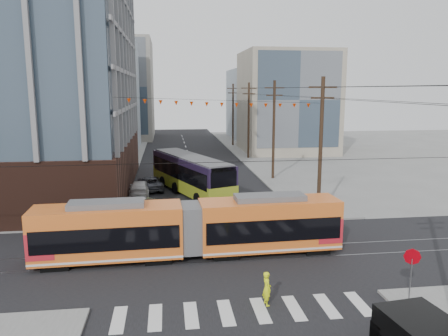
{
  "coord_description": "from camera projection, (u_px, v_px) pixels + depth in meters",
  "views": [
    {
      "loc": [
        -3.3,
        -21.23,
        10.05
      ],
      "look_at": [
        0.82,
        9.98,
        4.35
      ],
      "focal_mm": 35.0,
      "sensor_mm": 36.0,
      "label": 1
    }
  ],
  "objects": [
    {
      "name": "parked_car_grey",
      "position": [
        150.0,
        183.0,
        44.06
      ],
      "size": [
        2.93,
        5.28,
        1.4
      ],
      "primitive_type": "imported",
      "rotation": [
        0.0,
        0.0,
        3.27
      ],
      "color": "#3F414A",
      "rests_on": "ground"
    },
    {
      "name": "bg_bldg_ne_far",
      "position": [
        270.0,
        104.0,
        90.34
      ],
      "size": [
        16.0,
        16.0,
        14.0
      ],
      "primitive_type": "cube",
      "color": "#8C99A5",
      "rests_on": "ground"
    },
    {
      "name": "parked_car_silver",
      "position": [
        139.0,
        206.0,
        35.2
      ],
      "size": [
        3.22,
        4.97,
        1.55
      ],
      "primitive_type": "imported",
      "rotation": [
        0.0,
        0.0,
        2.77
      ],
      "color": "#9F9F9F",
      "rests_on": "ground"
    },
    {
      "name": "city_bus",
      "position": [
        191.0,
        174.0,
        42.55
      ],
      "size": [
        7.55,
        13.44,
        3.77
      ],
      "primitive_type": null,
      "rotation": [
        0.0,
        0.0,
        0.37
      ],
      "color": "#221733",
      "rests_on": "ground"
    },
    {
      "name": "streetcar",
      "position": [
        191.0,
        229.0,
        26.29
      ],
      "size": [
        18.43,
        3.17,
        3.54
      ],
      "primitive_type": null,
      "rotation": [
        0.0,
        0.0,
        0.03
      ],
      "color": "orange",
      "rests_on": "ground"
    },
    {
      "name": "bg_bldg_nw_far",
      "position": [
        113.0,
        89.0,
        89.58
      ],
      "size": [
        16.0,
        18.0,
        20.0
      ],
      "primitive_type": "cube",
      "color": "gray",
      "rests_on": "ground"
    },
    {
      "name": "utility_pole_far",
      "position": [
        233.0,
        115.0,
        77.67
      ],
      "size": [
        0.3,
        0.3,
        11.0
      ],
      "primitive_type": "cylinder",
      "color": "black",
      "rests_on": "ground"
    },
    {
      "name": "jersey_barrier",
      "position": [
        317.0,
        213.0,
        34.43
      ],
      "size": [
        1.55,
        3.93,
        0.77
      ],
      "primitive_type": "cube",
      "rotation": [
        0.0,
        0.0,
        0.18
      ],
      "color": "#5B5C62",
      "rests_on": "ground"
    },
    {
      "name": "bg_bldg_ne_near",
      "position": [
        286.0,
        102.0,
        70.39
      ],
      "size": [
        14.0,
        14.0,
        16.0
      ],
      "primitive_type": "cube",
      "color": "gray",
      "rests_on": "ground"
    },
    {
      "name": "stop_sign",
      "position": [
        411.0,
        278.0,
        20.49
      ],
      "size": [
        1.02,
        1.02,
        2.58
      ],
      "primitive_type": null,
      "rotation": [
        0.0,
        0.0,
        -0.38
      ],
      "color": "#99000A",
      "rests_on": "ground"
    },
    {
      "name": "bg_bldg_nw_near",
      "position": [
        80.0,
        96.0,
        69.86
      ],
      "size": [
        18.0,
        16.0,
        18.0
      ],
      "primitive_type": "cube",
      "color": "#8C99A5",
      "rests_on": "ground"
    },
    {
      "name": "ground",
      "position": [
        233.0,
        283.0,
        22.93
      ],
      "size": [
        160.0,
        160.0,
        0.0
      ],
      "primitive_type": "plane",
      "color": "slate"
    },
    {
      "name": "parked_car_white",
      "position": [
        140.0,
        188.0,
        42.1
      ],
      "size": [
        1.91,
        4.65,
        1.34
      ],
      "primitive_type": "imported",
      "rotation": [
        0.0,
        0.0,
        3.15
      ],
      "color": "silver",
      "rests_on": "ground"
    },
    {
      "name": "pedestrian",
      "position": [
        267.0,
        288.0,
        20.49
      ],
      "size": [
        0.49,
        0.66,
        1.65
      ],
      "primitive_type": "imported",
      "rotation": [
        0.0,
        0.0,
        1.74
      ],
      "color": "#E4F513",
      "rests_on": "ground"
    }
  ]
}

